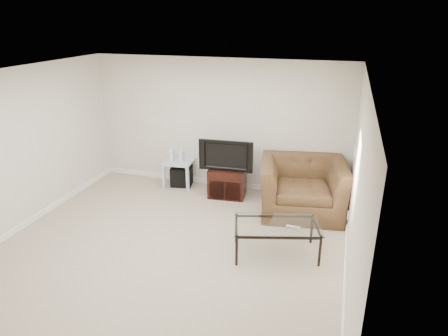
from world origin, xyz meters
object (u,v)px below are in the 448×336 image
(side_table, at_px, (180,173))
(subwoofer, at_px, (182,176))
(television, at_px, (227,154))
(recliner, at_px, (303,179))
(coffee_table, at_px, (276,239))
(tv_stand, at_px, (227,182))

(side_table, xyz_separation_m, subwoofer, (0.03, 0.02, -0.08))
(television, distance_m, recliner, 1.44)
(coffee_table, bearing_deg, subwoofer, 139.47)
(television, height_order, side_table, television)
(television, bearing_deg, tv_stand, 91.72)
(television, relative_size, subwoofer, 2.30)
(tv_stand, bearing_deg, coffee_table, -58.99)
(side_table, bearing_deg, subwoofer, 37.37)
(television, height_order, recliner, recliner)
(television, xyz_separation_m, recliner, (1.41, -0.21, -0.23))
(television, relative_size, coffee_table, 0.77)
(television, distance_m, subwoofer, 1.26)
(coffee_table, bearing_deg, recliner, 82.39)
(tv_stand, relative_size, side_table, 1.23)
(tv_stand, bearing_deg, side_table, 162.62)
(recliner, bearing_deg, tv_stand, 160.65)
(tv_stand, xyz_separation_m, recliner, (1.41, -0.24, 0.34))
(tv_stand, bearing_deg, television, -90.00)
(subwoofer, bearing_deg, side_table, -142.63)
(television, relative_size, recliner, 0.65)
(tv_stand, distance_m, subwoofer, 1.06)
(subwoofer, relative_size, coffee_table, 0.33)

